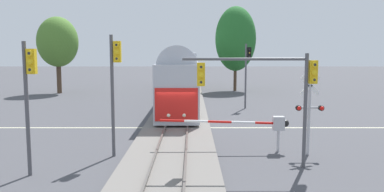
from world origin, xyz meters
The scene contains 12 objects.
ground_plane centered at (0.00, 0.00, 0.00)m, with size 220.00×220.00×0.00m, color #47474C.
road_centre_stripe centered at (0.00, 0.00, 0.00)m, with size 44.00×0.20×0.01m.
railway_track centered at (0.00, 0.00, 0.10)m, with size 4.40×80.00×0.32m.
commuter_train centered at (0.00, 18.04, 2.79)m, with size 3.04×41.00×5.16m.
crossing_gate_near centered at (4.57, -6.10, 1.41)m, with size 6.57×0.40×1.80m.
crossing_signal_mast centered at (6.72, -6.74, 2.44)m, with size 1.36×0.44×4.00m.
traffic_signal_near_right centered at (4.28, -8.82, 3.78)m, with size 5.76×0.38×4.99m.
traffic_signal_far_side centered at (5.92, 8.87, 3.86)m, with size 0.53×0.38×5.76m.
traffic_signal_median centered at (-2.67, -7.03, 3.91)m, with size 0.53×0.38×5.85m.
traffic_signal_near_left centered at (-5.52, -9.94, 3.66)m, with size 0.53×0.38×5.47m.
pine_left_background centered at (-15.34, 21.71, 6.24)m, with size 4.90×4.90×9.31m.
elm_centre_background centered at (6.63, 24.66, 6.73)m, with size 5.23×5.23×10.89m.
Camera 1 is at (1.00, -25.13, 5.03)m, focal length 35.77 mm.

